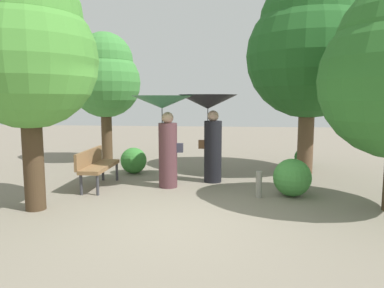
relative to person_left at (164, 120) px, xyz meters
The scene contains 11 objects.
ground_plane 2.63m from the person_left, 75.20° to the right, with size 40.00×40.00×0.00m, color gray.
person_left is the anchor object (origin of this frame).
person_right 1.12m from the person_left, 32.56° to the left, with size 1.36×1.36×2.03m.
park_bench 1.78m from the person_left, behind, with size 0.52×1.51×0.83m.
tree_near_left 4.00m from the person_left, 127.97° to the left, with size 2.12×2.12×3.93m.
tree_near_right 4.27m from the person_left, 29.04° to the left, with size 3.15×3.15×5.09m.
tree_mid_left 2.99m from the person_left, 136.72° to the right, with size 2.32×2.32×4.20m.
bush_path_left 4.78m from the person_left, 39.46° to the left, with size 0.50×0.50×0.50m, color #235B23.
bush_path_right 2.07m from the person_left, 128.27° to the left, with size 0.68×0.68×0.68m, color #387F33.
bush_behind_bench 2.93m from the person_left, 10.27° to the right, with size 0.75×0.75×0.75m, color #428C3D.
path_marker_post 2.43m from the person_left, 18.27° to the right, with size 0.12×0.12×0.53m, color gray.
Camera 1 is at (0.84, -5.49, 1.92)m, focal length 33.29 mm.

